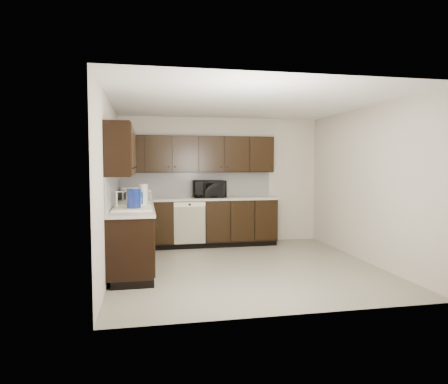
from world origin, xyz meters
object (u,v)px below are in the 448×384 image
object	(u,v)px
toaster_oven	(131,193)
storage_bin	(138,195)
sink	(133,213)
blue_pitcher	(134,199)
microwave	(209,189)

from	to	relation	value
toaster_oven	storage_bin	xyz separation A→B (m)	(0.12, -0.31, -0.02)
sink	blue_pitcher	xyz separation A→B (m)	(0.02, -0.10, 0.20)
sink	blue_pitcher	distance (m)	0.23
storage_bin	sink	bearing A→B (deg)	-92.06
sink	toaster_oven	bearing A→B (deg)	92.36
blue_pitcher	sink	bearing A→B (deg)	86.07
storage_bin	blue_pitcher	bearing A→B (deg)	-91.07
sink	microwave	size ratio (longest dim) A/B	1.37
toaster_oven	blue_pitcher	size ratio (longest dim) A/B	1.17
storage_bin	microwave	bearing A→B (deg)	14.67
sink	toaster_oven	size ratio (longest dim) A/B	2.41
sink	toaster_oven	world-z (taller)	sink
blue_pitcher	storage_bin	bearing A→B (deg)	72.42
toaster_oven	blue_pitcher	distance (m)	1.77
toaster_oven	blue_pitcher	xyz separation A→B (m)	(0.09, -1.77, 0.04)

